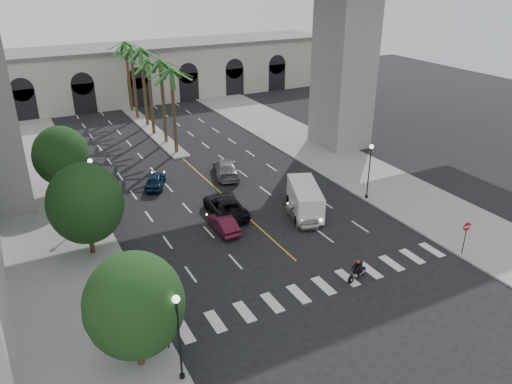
{
  "coord_description": "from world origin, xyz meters",
  "views": [
    {
      "loc": [
        -17.17,
        -24.22,
        19.84
      ],
      "look_at": [
        -1.24,
        6.0,
        4.22
      ],
      "focal_mm": 35.0,
      "sensor_mm": 36.0,
      "label": 1
    }
  ],
  "objects_px": {
    "traffic_signal_far": "(145,277)",
    "motorcycle_rider": "(358,270)",
    "lamp_post_left_near": "(179,331)",
    "pedestrian_a": "(133,278)",
    "car_c": "(225,206)",
    "do_not_enter_sign": "(466,232)",
    "cargo_van": "(305,199)",
    "traffic_signal_near": "(166,314)",
    "car_b": "(223,224)",
    "lamp_post_left_far": "(93,182)",
    "pedestrian_b": "(97,295)",
    "car_d": "(226,168)",
    "car_a": "(302,213)",
    "car_e": "(155,180)",
    "lamp_post_right": "(369,167)"
  },
  "relations": [
    {
      "from": "traffic_signal_near",
      "to": "car_a",
      "type": "height_order",
      "value": "traffic_signal_near"
    },
    {
      "from": "car_a",
      "to": "pedestrian_b",
      "type": "height_order",
      "value": "pedestrian_b"
    },
    {
      "from": "car_c",
      "to": "car_e",
      "type": "bearing_deg",
      "value": -61.61
    },
    {
      "from": "pedestrian_a",
      "to": "lamp_post_left_near",
      "type": "bearing_deg",
      "value": -83.96
    },
    {
      "from": "traffic_signal_near",
      "to": "cargo_van",
      "type": "xyz_separation_m",
      "value": [
        16.04,
        10.74,
        -1.09
      ]
    },
    {
      "from": "car_e",
      "to": "lamp_post_right",
      "type": "bearing_deg",
      "value": 169.26
    },
    {
      "from": "lamp_post_left_far",
      "to": "car_d",
      "type": "bearing_deg",
      "value": 13.16
    },
    {
      "from": "car_c",
      "to": "do_not_enter_sign",
      "type": "xyz_separation_m",
      "value": [
        12.86,
        -14.35,
        1.2
      ]
    },
    {
      "from": "lamp_post_right",
      "to": "cargo_van",
      "type": "height_order",
      "value": "lamp_post_right"
    },
    {
      "from": "car_a",
      "to": "car_d",
      "type": "relative_size",
      "value": 0.77
    },
    {
      "from": "lamp_post_left_far",
      "to": "car_e",
      "type": "height_order",
      "value": "lamp_post_left_far"
    },
    {
      "from": "lamp_post_left_far",
      "to": "traffic_signal_far",
      "type": "height_order",
      "value": "lamp_post_left_far"
    },
    {
      "from": "car_b",
      "to": "pedestrian_b",
      "type": "bearing_deg",
      "value": 27.18
    },
    {
      "from": "traffic_signal_near",
      "to": "cargo_van",
      "type": "distance_m",
      "value": 19.33
    },
    {
      "from": "lamp_post_left_near",
      "to": "car_a",
      "type": "distance_m",
      "value": 19.65
    },
    {
      "from": "lamp_post_right",
      "to": "car_a",
      "type": "relative_size",
      "value": 1.22
    },
    {
      "from": "car_b",
      "to": "car_d",
      "type": "height_order",
      "value": "car_d"
    },
    {
      "from": "pedestrian_a",
      "to": "lamp_post_left_far",
      "type": "bearing_deg",
      "value": 94.92
    },
    {
      "from": "traffic_signal_far",
      "to": "car_d",
      "type": "height_order",
      "value": "traffic_signal_far"
    },
    {
      "from": "lamp_post_left_far",
      "to": "motorcycle_rider",
      "type": "xyz_separation_m",
      "value": [
        13.94,
        -17.87,
        -2.53
      ]
    },
    {
      "from": "pedestrian_a",
      "to": "traffic_signal_far",
      "type": "bearing_deg",
      "value": -79.8
    },
    {
      "from": "lamp_post_right",
      "to": "lamp_post_left_near",
      "type": "bearing_deg",
      "value": -150.31
    },
    {
      "from": "do_not_enter_sign",
      "to": "pedestrian_b",
      "type": "bearing_deg",
      "value": 171.8
    },
    {
      "from": "lamp_post_right",
      "to": "cargo_van",
      "type": "bearing_deg",
      "value": 177.94
    },
    {
      "from": "car_b",
      "to": "car_c",
      "type": "relative_size",
      "value": 0.68
    },
    {
      "from": "lamp_post_left_near",
      "to": "car_b",
      "type": "relative_size",
      "value": 1.33
    },
    {
      "from": "car_c",
      "to": "pedestrian_b",
      "type": "bearing_deg",
      "value": 38.45
    },
    {
      "from": "pedestrian_a",
      "to": "traffic_signal_near",
      "type": "bearing_deg",
      "value": -82.81
    },
    {
      "from": "car_b",
      "to": "cargo_van",
      "type": "bearing_deg",
      "value": 178.55
    },
    {
      "from": "do_not_enter_sign",
      "to": "lamp_post_left_far",
      "type": "bearing_deg",
      "value": 145.83
    },
    {
      "from": "motorcycle_rider",
      "to": "car_e",
      "type": "height_order",
      "value": "motorcycle_rider"
    },
    {
      "from": "lamp_post_left_far",
      "to": "car_b",
      "type": "bearing_deg",
      "value": -40.85
    },
    {
      "from": "car_a",
      "to": "pedestrian_b",
      "type": "distance_m",
      "value": 18.24
    },
    {
      "from": "lamp_post_left_far",
      "to": "car_d",
      "type": "relative_size",
      "value": 0.93
    },
    {
      "from": "lamp_post_left_near",
      "to": "pedestrian_a",
      "type": "height_order",
      "value": "lamp_post_left_near"
    },
    {
      "from": "cargo_van",
      "to": "traffic_signal_near",
      "type": "bearing_deg",
      "value": -124.09
    },
    {
      "from": "traffic_signal_far",
      "to": "motorcycle_rider",
      "type": "relative_size",
      "value": 1.8
    },
    {
      "from": "lamp_post_left_far",
      "to": "motorcycle_rider",
      "type": "bearing_deg",
      "value": -52.05
    },
    {
      "from": "lamp_post_left_far",
      "to": "pedestrian_b",
      "type": "bearing_deg",
      "value": -101.48
    },
    {
      "from": "car_a",
      "to": "lamp_post_right",
      "type": "bearing_deg",
      "value": -159.92
    },
    {
      "from": "lamp_post_left_near",
      "to": "lamp_post_left_far",
      "type": "height_order",
      "value": "same"
    },
    {
      "from": "car_b",
      "to": "do_not_enter_sign",
      "type": "bearing_deg",
      "value": 141.84
    },
    {
      "from": "motorcycle_rider",
      "to": "pedestrian_b",
      "type": "bearing_deg",
      "value": 144.21
    },
    {
      "from": "traffic_signal_far",
      "to": "motorcycle_rider",
      "type": "distance_m",
      "value": 14.36
    },
    {
      "from": "lamp_post_left_far",
      "to": "pedestrian_a",
      "type": "distance_m",
      "value": 12.32
    },
    {
      "from": "car_b",
      "to": "car_c",
      "type": "bearing_deg",
      "value": -116.14
    },
    {
      "from": "car_b",
      "to": "cargo_van",
      "type": "distance_m",
      "value": 7.64
    },
    {
      "from": "lamp_post_left_far",
      "to": "do_not_enter_sign",
      "type": "bearing_deg",
      "value": -40.04
    },
    {
      "from": "traffic_signal_far",
      "to": "traffic_signal_near",
      "type": "bearing_deg",
      "value": -90.0
    },
    {
      "from": "lamp_post_left_far",
      "to": "traffic_signal_far",
      "type": "bearing_deg",
      "value": -89.6
    }
  ]
}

